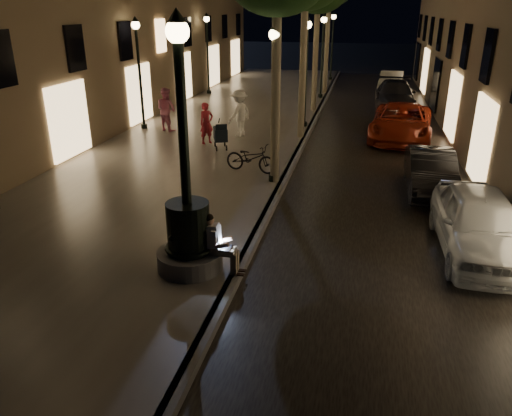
% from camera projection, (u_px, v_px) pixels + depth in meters
% --- Properties ---
extents(ground, '(120.00, 120.00, 0.00)m').
position_uv_depth(ground, '(308.00, 136.00, 22.37)').
color(ground, black).
rests_on(ground, ground).
extents(cobble_lane, '(6.00, 45.00, 0.02)m').
position_uv_depth(cobble_lane, '(376.00, 139.00, 21.78)').
color(cobble_lane, black).
rests_on(cobble_lane, ground).
extents(promenade, '(8.00, 45.00, 0.20)m').
position_uv_depth(promenade, '(222.00, 129.00, 23.12)').
color(promenade, '#656059').
rests_on(promenade, ground).
extents(curb_strip, '(0.25, 45.00, 0.20)m').
position_uv_depth(curb_strip, '(308.00, 133.00, 22.33)').
color(curb_strip, '#59595B').
rests_on(curb_strip, ground).
extents(fountain_lamppost, '(1.40, 1.40, 5.21)m').
position_uv_depth(fountain_lamppost, '(188.00, 225.00, 10.34)').
color(fountain_lamppost, '#59595B').
rests_on(fountain_lamppost, promenade).
extents(seated_man_laptop, '(0.92, 0.31, 1.30)m').
position_uv_depth(seated_man_laptop, '(217.00, 241.00, 10.35)').
color(seated_man_laptop, gray).
rests_on(seated_man_laptop, promenade).
extents(lamp_curb_a, '(0.36, 0.36, 4.81)m').
position_uv_depth(lamp_curb_a, '(274.00, 85.00, 14.87)').
color(lamp_curb_a, black).
rests_on(lamp_curb_a, promenade).
extents(lamp_curb_b, '(0.36, 0.36, 4.81)m').
position_uv_depth(lamp_curb_b, '(306.00, 59.00, 22.11)').
color(lamp_curb_b, black).
rests_on(lamp_curb_b, promenade).
extents(lamp_curb_c, '(0.36, 0.36, 4.81)m').
position_uv_depth(lamp_curb_c, '(323.00, 45.00, 29.35)').
color(lamp_curb_c, black).
rests_on(lamp_curb_c, promenade).
extents(lamp_curb_d, '(0.36, 0.36, 4.81)m').
position_uv_depth(lamp_curb_d, '(333.00, 37.00, 36.59)').
color(lamp_curb_d, black).
rests_on(lamp_curb_d, promenade).
extents(lamp_left_b, '(0.36, 0.36, 4.81)m').
position_uv_depth(lamp_left_b, '(138.00, 60.00, 21.69)').
color(lamp_left_b, black).
rests_on(lamp_left_b, promenade).
extents(lamp_left_c, '(0.36, 0.36, 4.81)m').
position_uv_depth(lamp_left_c, '(207.00, 43.00, 30.74)').
color(lamp_left_c, black).
rests_on(lamp_left_c, promenade).
extents(stroller, '(0.75, 1.14, 1.17)m').
position_uv_depth(stroller, '(220.00, 134.00, 19.36)').
color(stroller, black).
rests_on(stroller, promenade).
extents(car_front, '(1.88, 4.47, 1.51)m').
position_uv_depth(car_front, '(479.00, 223.00, 11.54)').
color(car_front, '#B8BDC1').
rests_on(car_front, ground).
extents(car_second, '(1.37, 3.91, 1.29)m').
position_uv_depth(car_second, '(431.00, 172.00, 15.46)').
color(car_second, black).
rests_on(car_second, ground).
extents(car_third, '(2.99, 5.60, 1.50)m').
position_uv_depth(car_third, '(401.00, 122.00, 21.49)').
color(car_third, '#9A2813').
rests_on(car_third, ground).
extents(car_rear, '(2.16, 5.22, 1.51)m').
position_uv_depth(car_rear, '(395.00, 95.00, 27.90)').
color(car_rear, '#2C2C31').
rests_on(car_rear, ground).
extents(car_fifth, '(1.85, 4.26, 1.36)m').
position_uv_depth(car_fifth, '(391.00, 82.00, 33.26)').
color(car_fifth, '#A6A6A1').
rests_on(car_fifth, ground).
extents(pedestrian_red, '(0.70, 0.71, 1.65)m').
position_uv_depth(pedestrian_red, '(207.00, 123.00, 20.05)').
color(pedestrian_red, '#B22331').
rests_on(pedestrian_red, promenade).
extents(pedestrian_pink, '(1.14, 1.04, 1.90)m').
position_uv_depth(pedestrian_pink, '(166.00, 109.00, 22.07)').
color(pedestrian_pink, '#CF6E8E').
rests_on(pedestrian_pink, promenade).
extents(pedestrian_white, '(1.23, 1.46, 1.96)m').
position_uv_depth(pedestrian_white, '(239.00, 113.00, 21.15)').
color(pedestrian_white, white).
rests_on(pedestrian_white, promenade).
extents(bicycle, '(1.92, 1.02, 0.96)m').
position_uv_depth(bicycle, '(251.00, 158.00, 16.72)').
color(bicycle, black).
rests_on(bicycle, promenade).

